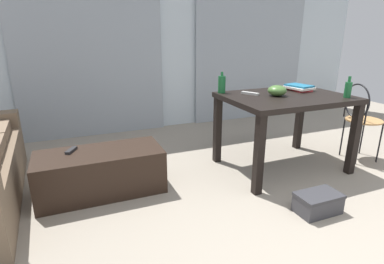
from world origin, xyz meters
TOP-DOWN VIEW (x-y plane):
  - ground_plane at (0.00, 1.36)m, footprint 8.47×8.47m
  - wall_back at (0.00, 3.53)m, footprint 6.30×0.10m
  - curtains at (0.00, 3.44)m, footprint 4.30×0.03m
  - coffee_table at (-1.35, 1.76)m, footprint 1.06×0.48m
  - craft_table at (0.45, 1.60)m, footprint 1.20×0.88m
  - wire_chair at (1.34, 1.46)m, footprint 0.37×0.39m
  - bottle_near at (-0.08, 1.96)m, footprint 0.08×0.08m
  - bottle_far at (0.92, 1.30)m, footprint 0.06×0.06m
  - bowl at (0.35, 1.62)m, footprint 0.18×0.18m
  - book_stack at (0.75, 1.77)m, footprint 0.25×0.30m
  - tv_remote_on_table at (0.14, 1.77)m, footprint 0.12×0.18m
  - tv_remote_primary at (-1.57, 1.85)m, footprint 0.11×0.15m
  - shoebox at (0.18, 0.78)m, footprint 0.35×0.21m

SIDE VIEW (x-z plane):
  - ground_plane at x=0.00m, z-range 0.00..0.00m
  - shoebox at x=0.18m, z-range 0.00..0.16m
  - coffee_table at x=-1.35m, z-range 0.00..0.38m
  - tv_remote_primary at x=-1.57m, z-range 0.38..0.40m
  - wire_chair at x=1.34m, z-range 0.10..0.95m
  - craft_table at x=0.45m, z-range 0.28..1.04m
  - tv_remote_on_table at x=0.14m, z-range 0.76..0.79m
  - book_stack at x=0.75m, z-range 0.76..0.82m
  - bowl at x=0.35m, z-range 0.76..0.87m
  - bottle_far at x=0.92m, z-range 0.74..0.94m
  - bottle_near at x=-0.08m, z-range 0.75..0.96m
  - curtains at x=0.00m, z-range 0.00..2.25m
  - wall_back at x=0.00m, z-range 0.00..2.68m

